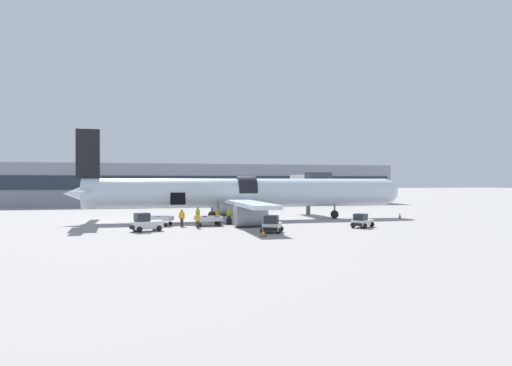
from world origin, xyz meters
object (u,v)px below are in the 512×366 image
object	(u,v)px
baggage_tug_mid	(272,225)
ground_crew_loader_b	(182,217)
ground_crew_loader_a	(229,215)
ground_crew_marshal	(218,216)
airplane	(241,194)
ground_crew_driver	(243,215)
suitcase_on_tarmac_upright	(229,221)
baggage_tug_lead	(146,224)
baggage_cart_loading	(209,221)
ground_crew_helper	(198,215)
baggage_cart_queued	(161,221)
ground_crew_supervisor	(198,220)
baggage_tug_rear	(362,222)

from	to	relation	value
baggage_tug_mid	ground_crew_loader_b	world-z (taller)	ground_crew_loader_b
ground_crew_loader_a	ground_crew_marshal	distance (m)	1.33
airplane	ground_crew_loader_b	size ratio (longest dim) A/B	23.11
airplane	ground_crew_loader_a	distance (m)	5.09
ground_crew_loader_a	ground_crew_driver	bearing A→B (deg)	6.75
ground_crew_loader_a	suitcase_on_tarmac_upright	world-z (taller)	ground_crew_loader_a
baggage_tug_lead	ground_crew_loader_a	bearing A→B (deg)	33.01
baggage_cart_loading	ground_crew_helper	world-z (taller)	ground_crew_helper
ground_crew_loader_a	baggage_tug_lead	bearing A→B (deg)	-146.99
airplane	ground_crew_marshal	xyz separation A→B (m)	(-3.45, -3.46, -2.37)
baggage_cart_queued	ground_crew_loader_a	size ratio (longest dim) A/B	2.01
ground_crew_marshal	suitcase_on_tarmac_upright	xyz separation A→B (m)	(1.03, -1.51, -0.52)
ground_crew_supervisor	suitcase_on_tarmac_upright	bearing A→B (deg)	39.72
ground_crew_driver	suitcase_on_tarmac_upright	xyz separation A→B (m)	(-1.87, -1.19, -0.57)
baggage_tug_lead	ground_crew_supervisor	bearing A→B (deg)	19.20
ground_crew_loader_a	ground_crew_helper	xyz separation A→B (m)	(-3.41, 1.09, -0.00)
baggage_tug_lead	baggage_cart_queued	world-z (taller)	baggage_tug_lead
airplane	ground_crew_loader_a	size ratio (longest dim) A/B	22.78
baggage_cart_loading	ground_crew_driver	xyz separation A→B (m)	(4.20, 2.09, 0.37)
baggage_tug_rear	ground_crew_marshal	size ratio (longest dim) A/B	1.79
baggage_cart_loading	ground_crew_driver	distance (m)	4.71
airplane	suitcase_on_tarmac_upright	bearing A→B (deg)	-115.98
suitcase_on_tarmac_upright	baggage_cart_queued	bearing A→B (deg)	178.87
baggage_tug_mid	suitcase_on_tarmac_upright	bearing A→B (deg)	105.01
airplane	ground_crew_helper	xyz separation A→B (m)	(-5.64, -2.89, -2.28)
ground_crew_loader_a	ground_crew_loader_b	distance (m)	5.77
baggage_tug_lead	ground_crew_loader_b	world-z (taller)	ground_crew_loader_b
ground_crew_driver	baggage_tug_mid	bearing A→B (deg)	-87.01
baggage_cart_loading	ground_crew_loader_b	xyz separation A→B (m)	(-2.91, -0.04, 0.40)
ground_crew_helper	ground_crew_marshal	distance (m)	2.27
baggage_tug_rear	baggage_cart_queued	size ratio (longest dim) A/B	0.81
ground_crew_marshal	baggage_tug_mid	bearing A→B (deg)	-71.86
airplane	baggage_tug_mid	size ratio (longest dim) A/B	14.23
baggage_cart_loading	suitcase_on_tarmac_upright	size ratio (longest dim) A/B	4.72
ground_crew_loader_b	baggage_tug_lead	bearing A→B (deg)	-132.80
baggage_tug_rear	ground_crew_supervisor	distance (m)	16.86
airplane	ground_crew_helper	size ratio (longest dim) A/B	22.86
ground_crew_supervisor	ground_crew_helper	distance (m)	5.27
baggage_tug_rear	ground_crew_loader_a	xyz separation A→B (m)	(-12.52, 7.50, 0.34)
baggage_tug_mid	ground_crew_loader_b	size ratio (longest dim) A/B	1.62
baggage_tug_lead	baggage_cart_loading	world-z (taller)	baggage_tug_lead
ground_crew_loader_b	ground_crew_helper	world-z (taller)	ground_crew_helper
baggage_cart_queued	ground_crew_marshal	xyz separation A→B (m)	(6.36, 1.36, 0.33)
airplane	ground_crew_supervisor	bearing A→B (deg)	-127.45
baggage_tug_mid	baggage_tug_rear	world-z (taller)	baggage_tug_mid
ground_crew_supervisor	baggage_cart_loading	bearing A→B (deg)	56.83
ground_crew_driver	suitcase_on_tarmac_upright	bearing A→B (deg)	-147.55
ground_crew_helper	ground_crew_loader_a	bearing A→B (deg)	-17.67
baggage_cart_queued	suitcase_on_tarmac_upright	size ratio (longest dim) A/B	4.51
ground_crew_loader_b	ground_crew_marshal	world-z (taller)	ground_crew_loader_b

